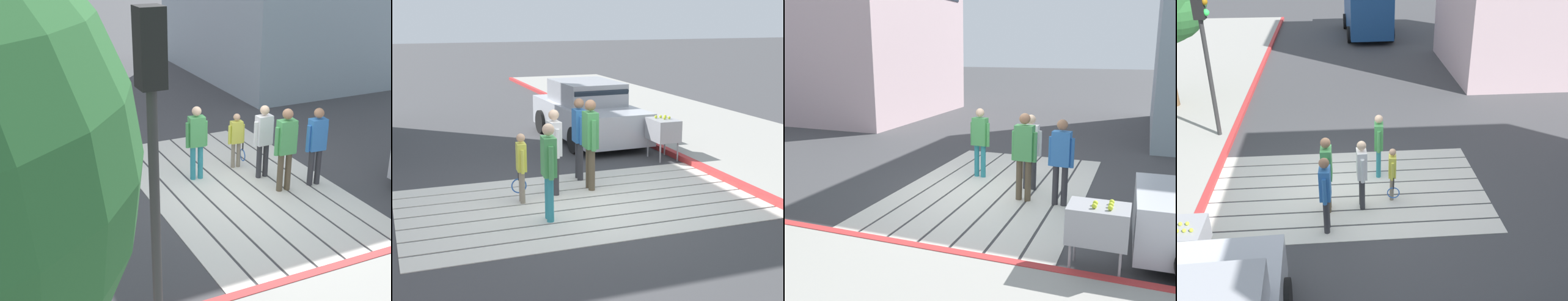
% 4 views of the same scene
% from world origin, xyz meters
% --- Properties ---
extents(ground_plane, '(120.00, 120.00, 0.00)m').
position_xyz_m(ground_plane, '(0.00, 0.00, 0.00)').
color(ground_plane, '#424244').
extents(crosswalk_stripes, '(6.40, 3.80, 0.01)m').
position_xyz_m(crosswalk_stripes, '(0.00, -0.00, 0.01)').
color(crosswalk_stripes, silver).
rests_on(crosswalk_stripes, ground).
extents(curb_painted, '(0.16, 40.00, 0.13)m').
position_xyz_m(curb_painted, '(-3.25, 0.00, 0.07)').
color(curb_painted, '#BC3333').
rests_on(curb_painted, ground).
extents(car_parked_near_curb, '(2.10, 4.36, 1.57)m').
position_xyz_m(car_parked_near_curb, '(-2.00, -5.05, 0.73)').
color(car_parked_near_curb, silver).
rests_on(car_parked_near_curb, ground).
extents(tennis_ball_cart, '(0.56, 0.80, 1.02)m').
position_xyz_m(tennis_ball_cart, '(-2.90, -2.43, 0.70)').
color(tennis_ball_cart, '#99999E').
rests_on(tennis_ball_cart, ground).
extents(pedestrian_adult_lead, '(0.24, 0.51, 1.76)m').
position_xyz_m(pedestrian_adult_lead, '(-0.46, -0.75, 1.02)').
color(pedestrian_adult_lead, brown).
rests_on(pedestrian_adult_lead, ground).
extents(pedestrian_adult_trailing, '(0.24, 0.49, 1.68)m').
position_xyz_m(pedestrian_adult_trailing, '(-0.49, -1.48, 0.98)').
color(pedestrian_adult_trailing, '#333338').
rests_on(pedestrian_adult_trailing, ground).
extents(pedestrian_adult_side, '(0.24, 0.48, 1.63)m').
position_xyz_m(pedestrian_adult_side, '(0.78, 0.64, 0.95)').
color(pedestrian_adult_side, teal).
rests_on(pedestrian_adult_side, ground).
extents(pedestrian_teen_behind, '(0.22, 0.48, 1.62)m').
position_xyz_m(pedestrian_teen_behind, '(0.28, -0.69, 0.94)').
color(pedestrian_teen_behind, '#333338').
rests_on(pedestrian_teen_behind, ground).
extents(pedestrian_child_with_racket, '(0.28, 0.40, 1.28)m').
position_xyz_m(pedestrian_child_with_racket, '(0.98, -0.43, 0.72)').
color(pedestrian_child_with_racket, gray).
rests_on(pedestrian_child_with_racket, ground).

